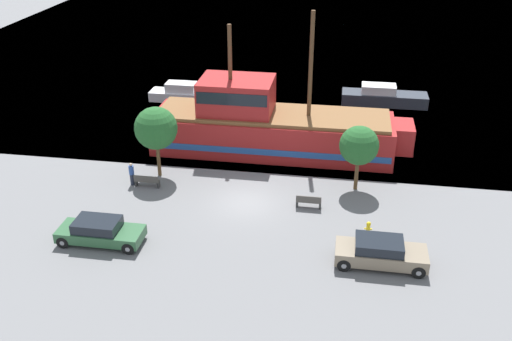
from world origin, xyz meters
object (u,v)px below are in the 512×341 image
object	(u,v)px
bench_promenade_west	(309,202)
bench_promenade_east	(147,181)
parked_car_curb_front	(100,231)
fire_hydrant	(368,227)
moored_boat_outer	(186,94)
moored_boat_dockside	(383,97)
pirate_ship	(268,126)
pedestrian_walking_near	(132,174)
parked_car_curb_mid	(380,252)

from	to	relation	value
bench_promenade_west	bench_promenade_east	bearing A→B (deg)	174.80
parked_car_curb_front	fire_hydrant	bearing A→B (deg)	12.39
moored_boat_outer	bench_promenade_east	distance (m)	16.03
moored_boat_dockside	bench_promenade_west	size ratio (longest dim) A/B	4.87
moored_boat_outer	parked_car_curb_front	distance (m)	22.35
pirate_ship	moored_boat_outer	size ratio (longest dim) A/B	2.80
moored_boat_dockside	pedestrian_walking_near	xyz separation A→B (m)	(-16.52, -17.62, 0.11)
parked_car_curb_mid	bench_promenade_west	distance (m)	6.50
moored_boat_dockside	moored_boat_outer	xyz separation A→B (m)	(-17.30, -1.84, -0.06)
moored_boat_outer	pirate_ship	bearing A→B (deg)	-46.60
parked_car_curb_mid	bench_promenade_west	size ratio (longest dim) A/B	3.07
fire_hydrant	bench_promenade_east	bearing A→B (deg)	166.96
parked_car_curb_mid	pedestrian_walking_near	size ratio (longest dim) A/B	2.97
fire_hydrant	bench_promenade_east	world-z (taller)	bench_promenade_east
parked_car_curb_mid	bench_promenade_east	world-z (taller)	parked_car_curb_mid
parked_car_curb_mid	pedestrian_walking_near	bearing A→B (deg)	158.23
moored_boat_outer	parked_car_curb_front	world-z (taller)	moored_boat_outer
parked_car_curb_front	bench_promenade_east	world-z (taller)	parked_car_curb_front
pirate_ship	bench_promenade_east	world-z (taller)	pirate_ship
parked_car_curb_mid	fire_hydrant	bearing A→B (deg)	100.78
moored_boat_outer	bench_promenade_east	world-z (taller)	moored_boat_outer
moored_boat_dockside	fire_hydrant	distance (m)	21.06
pirate_ship	moored_boat_dockside	size ratio (longest dim) A/B	2.50
fire_hydrant	pedestrian_walking_near	distance (m)	15.34
parked_car_curb_front	fire_hydrant	world-z (taller)	parked_car_curb_front
pirate_ship	fire_hydrant	distance (m)	12.26
moored_boat_dockside	bench_promenade_east	size ratio (longest dim) A/B	4.59
moored_boat_outer	bench_promenade_east	size ratio (longest dim) A/B	4.09
pirate_ship	moored_boat_dockside	world-z (taller)	pirate_ship
pirate_ship	parked_car_curb_front	bearing A→B (deg)	-119.33
pirate_ship	moored_boat_outer	xyz separation A→B (m)	(-8.72, 9.22, -1.31)
parked_car_curb_front	pedestrian_walking_near	size ratio (longest dim) A/B	2.96
moored_boat_dockside	parked_car_curb_mid	distance (m)	23.82
moored_boat_outer	fire_hydrant	xyz separation A→B (m)	(15.74, -19.15, -0.20)
moored_boat_outer	pedestrian_walking_near	size ratio (longest dim) A/B	4.20
moored_boat_dockside	pedestrian_walking_near	world-z (taller)	moored_boat_dockside
bench_promenade_west	pedestrian_walking_near	xyz separation A→B (m)	(-11.46, 1.10, 0.35)
bench_promenade_east	bench_promenade_west	distance (m)	10.48
parked_car_curb_front	bench_promenade_west	distance (m)	12.17
pirate_ship	bench_promenade_west	world-z (taller)	pirate_ship
pirate_ship	moored_boat_outer	world-z (taller)	pirate_ship
moored_boat_dockside	bench_promenade_west	distance (m)	19.39
parked_car_curb_mid	bench_promenade_east	distance (m)	15.68
parked_car_curb_front	moored_boat_outer	bearing A→B (deg)	93.49
parked_car_curb_mid	bench_promenade_west	world-z (taller)	parked_car_curb_mid
parked_car_curb_mid	bench_promenade_west	bearing A→B (deg)	128.40
moored_boat_dockside	fire_hydrant	bearing A→B (deg)	-94.26
bench_promenade_east	fire_hydrant	bearing A→B (deg)	-13.04
moored_boat_dockside	fire_hydrant	world-z (taller)	moored_boat_dockside
fire_hydrant	pedestrian_walking_near	world-z (taller)	pedestrian_walking_near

